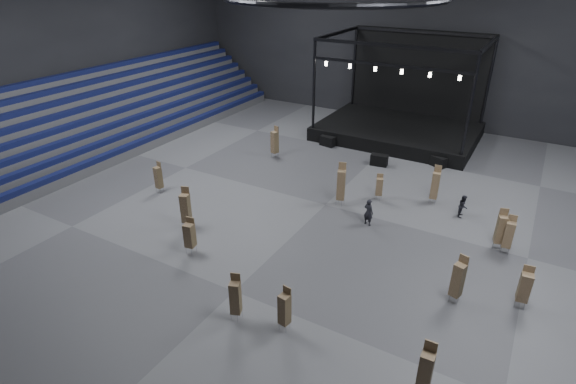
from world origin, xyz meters
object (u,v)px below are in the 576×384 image
Objects in this scene: chair_stack_8 at (235,297)px; man_center at (368,212)px; chair_stack_5 at (341,184)px; chair_stack_4 at (435,185)px; crew_member at (463,206)px; chair_stack_1 at (186,207)px; stage at (401,121)px; chair_stack_11 at (275,142)px; chair_stack_2 at (425,371)px; chair_stack_12 at (525,286)px; chair_stack_10 at (158,177)px; chair_stack_9 at (190,235)px; flight_case_mid at (379,160)px; chair_stack_7 at (379,186)px; flight_case_right at (438,162)px; chair_stack_13 at (501,229)px; chair_stack_6 at (509,234)px; flight_case_left at (327,141)px; chair_stack_3 at (285,309)px.

chair_stack_8 is 1.37× the size of man_center.
chair_stack_5 is 3.09m from man_center.
crew_member is at bearing -28.33° from chair_stack_4.
chair_stack_1 reaches higher than chair_stack_8.
stage is 5.10× the size of chair_stack_4.
chair_stack_1 is 1.01× the size of chair_stack_11.
chair_stack_2 is at bearing -36.92° from chair_stack_1.
chair_stack_12 is (12.46, -20.82, -0.25)m from stage.
stage is 6.01× the size of chair_stack_10.
chair_stack_9 reaches higher than man_center.
chair_stack_5 is 1.71× the size of man_center.
chair_stack_11 is at bearing 167.53° from chair_stack_4.
crew_member is (19.47, 7.23, -0.45)m from chair_stack_10.
chair_stack_12 is at bearing -59.09° from stage.
chair_stack_7 is at bearing -70.70° from flight_case_mid.
crew_member reaches higher than flight_case_mid.
chair_stack_2 is at bearing -21.17° from chair_stack_8.
man_center is at bearing -98.06° from flight_case_right.
crew_member is (-4.14, 7.62, -0.46)m from chair_stack_12.
chair_stack_6 is at bearing -42.35° from chair_stack_13.
chair_stack_5 is at bearing -153.70° from chair_stack_4.
flight_case_right is 0.84× the size of crew_member.
chair_stack_9 is (-9.17, -19.41, 0.76)m from flight_case_right.
stage is 5.23× the size of chair_stack_2.
crew_member is at bearing -125.10° from man_center.
chair_stack_9 is 0.81× the size of chair_stack_11.
chair_stack_12 is (18.63, 2.35, -0.20)m from chair_stack_1.
chair_stack_10 is (-11.15, -20.43, -0.26)m from stage.
chair_stack_4 is at bearing 68.04° from crew_member.
chair_stack_11 is (-3.32, 14.49, 0.21)m from chair_stack_9.
chair_stack_11 is at bearing 142.38° from chair_stack_7.
chair_stack_11 reaches higher than chair_stack_9.
stage reaches higher than flight_case_right.
chair_stack_2 is 1.14× the size of chair_stack_6.
chair_stack_11 is at bearing 81.69° from crew_member.
chair_stack_4 is (1.20, -6.57, 0.98)m from flight_case_right.
flight_case_right is at bearing 100.80° from chair_stack_2.
chair_stack_12 is (2.71, 7.41, -0.16)m from chair_stack_2.
chair_stack_4 is 6.38m from chair_stack_5.
flight_case_mid is at bearing 70.02° from chair_stack_8.
chair_stack_6 is at bearing -59.29° from flight_case_right.
chair_stack_13 is (4.58, -3.70, -0.09)m from chair_stack_4.
stage is at bearing 80.23° from chair_stack_7.
stage is at bearing 71.01° from chair_stack_9.
chair_stack_11 is 1.53× the size of man_center.
chair_stack_4 is 1.09× the size of chair_stack_13.
flight_case_left is 0.49× the size of chair_stack_11.
chair_stack_1 is 0.99× the size of chair_stack_4.
chair_stack_6 is 0.93× the size of chair_stack_13.
chair_stack_3 is at bearing -17.33° from chair_stack_10.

